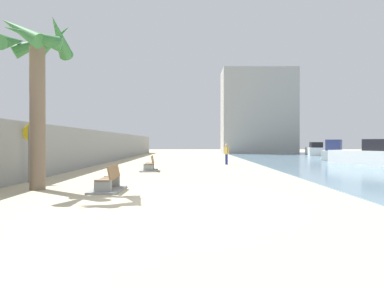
{
  "coord_description": "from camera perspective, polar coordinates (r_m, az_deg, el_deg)",
  "views": [
    {
      "loc": [
        0.54,
        -10.68,
        1.83
      ],
      "look_at": [
        0.47,
        16.96,
        1.7
      ],
      "focal_mm": 31.87,
      "sensor_mm": 36.0,
      "label": 1
    }
  ],
  "objects": [
    {
      "name": "harbor_building",
      "position": [
        57.96,
        11.13,
        5.31
      ],
      "size": [
        12.0,
        6.0,
        13.85
      ],
      "primitive_type": "cube",
      "color": "#9E9E99",
      "rests_on": "ground"
    },
    {
      "name": "ground_plane",
      "position": [
        28.74,
        -0.94,
        -3.38
      ],
      "size": [
        120.0,
        120.0,
        0.0
      ],
      "primitive_type": "plane",
      "color": "#C6B793"
    },
    {
      "name": "palm_tree",
      "position": [
        14.76,
        -24.44,
        11.94
      ],
      "size": [
        2.7,
        2.91,
        6.73
      ],
      "color": "#7A6651",
      "rests_on": "ground"
    },
    {
      "name": "bench_near",
      "position": [
        13.32,
        -13.67,
        -6.62
      ],
      "size": [
        1.11,
        2.11,
        0.98
      ],
      "color": "gray",
      "rests_on": "ground"
    },
    {
      "name": "seawall",
      "position": [
        29.79,
        -15.52,
        -0.57
      ],
      "size": [
        0.8,
        64.0,
        2.79
      ],
      "primitive_type": "cube",
      "color": "gray",
      "rests_on": "ground"
    },
    {
      "name": "boat_far_right",
      "position": [
        38.05,
        22.86,
        -1.31
      ],
      "size": [
        4.39,
        6.04,
        2.07
      ],
      "color": "white",
      "rests_on": "water_bay"
    },
    {
      "name": "boat_outer",
      "position": [
        50.81,
        20.07,
        -0.97
      ],
      "size": [
        3.03,
        5.16,
        1.82
      ],
      "color": "white",
      "rests_on": "water_bay"
    },
    {
      "name": "bench_far",
      "position": [
        22.04,
        -7.0,
        -3.88
      ],
      "size": [
        1.25,
        2.18,
        0.98
      ],
      "color": "gray",
      "rests_on": "ground"
    },
    {
      "name": "boat_mid_bay",
      "position": [
        30.05,
        28.55,
        -1.7
      ],
      "size": [
        5.12,
        7.08,
        2.05
      ],
      "color": "white",
      "rests_on": "water_bay"
    },
    {
      "name": "pedestrian_sign",
      "position": [
        17.07,
        -25.48,
        -0.27
      ],
      "size": [
        0.85,
        0.08,
        2.7
      ],
      "color": "slate",
      "rests_on": "ground"
    },
    {
      "name": "person_walking",
      "position": [
        28.11,
        5.93,
        -1.39
      ],
      "size": [
        0.37,
        0.43,
        1.73
      ],
      "color": "navy",
      "rests_on": "ground"
    }
  ]
}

